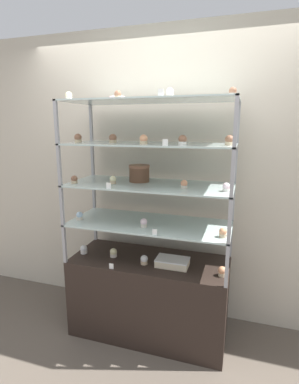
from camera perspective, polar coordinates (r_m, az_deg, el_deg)
name	(u,v)px	position (r m, az deg, el deg)	size (l,w,h in m)	color
ground_plane	(150,330)	(2.92, 0.00, -24.79)	(20.00, 20.00, 0.00)	brown
back_wall	(163,178)	(2.76, 2.66, 2.76)	(8.00, 0.05, 2.60)	beige
display_base	(150,296)	(2.72, 0.00, -19.12)	(1.30, 0.55, 0.68)	black
display_riser_lower	(150,225)	(2.45, 0.00, -6.27)	(1.30, 0.55, 0.32)	#99999E
display_riser_middle	(150,186)	(2.37, 0.00, 1.08)	(1.30, 0.55, 0.32)	#99999E
display_riser_upper	(150,146)	(2.32, 0.00, 8.83)	(1.30, 0.55, 0.32)	#99999E
display_riser_top	(150,102)	(2.33, 0.00, 16.72)	(1.30, 0.55, 0.32)	#99999E
layer_cake_centerpiece	(139,173)	(2.46, -1.96, 3.59)	(0.17, 0.17, 0.14)	brown
sheet_cake_frosted	(172,262)	(2.45, 4.38, -13.19)	(0.26, 0.16, 0.06)	beige
cupcake_0	(84,249)	(2.72, -12.41, -10.64)	(0.06, 0.06, 0.07)	white
cupcake_1	(113,253)	(2.61, -6.89, -11.41)	(0.06, 0.06, 0.07)	beige
cupcake_2	(144,260)	(2.47, -1.03, -12.79)	(0.06, 0.06, 0.07)	#CCB28C
cupcake_3	(222,271)	(2.35, 13.66, -14.50)	(0.06, 0.06, 0.07)	#CCB28C
price_tag_0	(111,266)	(2.42, -7.28, -13.84)	(0.04, 0.00, 0.04)	white
cupcake_4	(80,216)	(2.58, -13.18, -4.46)	(0.05, 0.05, 0.07)	beige
cupcake_5	(144,223)	(2.33, -1.10, -5.91)	(0.05, 0.05, 0.07)	beige
cupcake_6	(223,233)	(2.19, 13.81, -7.55)	(0.05, 0.05, 0.07)	#CCB28C
price_tag_1	(155,232)	(2.17, 1.00, -7.65)	(0.04, 0.00, 0.04)	white
cupcake_7	(74,180)	(2.47, -14.13, 2.30)	(0.05, 0.05, 0.06)	#CCB28C
cupcake_8	(113,180)	(2.39, -6.99, 2.28)	(0.05, 0.05, 0.06)	#CCB28C
cupcake_9	(184,184)	(2.21, 6.60, 1.47)	(0.05, 0.05, 0.06)	beige
cupcake_10	(226,187)	(2.16, 14.40, 0.87)	(0.05, 0.05, 0.06)	white
price_tag_2	(109,186)	(2.21, -7.80, 1.20)	(0.04, 0.00, 0.04)	white
cupcake_11	(78,138)	(2.50, -13.46, 9.92)	(0.06, 0.06, 0.07)	#CCB28C
cupcake_12	(113,139)	(2.38, -7.00, 10.05)	(0.06, 0.06, 0.07)	#CCB28C
cupcake_13	(144,140)	(2.21, -1.13, 9.95)	(0.06, 0.06, 0.07)	#CCB28C
cupcake_14	(183,140)	(2.12, 6.32, 9.77)	(0.06, 0.06, 0.07)	white
cupcake_15	(229,140)	(2.15, 14.95, 9.46)	(0.06, 0.06, 0.07)	#CCB28C
price_tag_3	(165,142)	(2.02, 3.01, 9.40)	(0.04, 0.00, 0.04)	white
cupcake_16	(69,96)	(2.47, -15.13, 17.20)	(0.05, 0.05, 0.06)	beige
cupcake_17	(118,95)	(2.31, -6.07, 17.90)	(0.05, 0.05, 0.06)	#CCB28C
cupcake_18	(170,93)	(2.14, 3.90, 18.36)	(0.05, 0.05, 0.06)	beige
cupcake_19	(233,92)	(2.17, 15.57, 17.86)	(0.05, 0.05, 0.06)	beige
price_tag_4	(161,92)	(2.04, 2.14, 18.43)	(0.04, 0.00, 0.04)	white
donut_glazed	(117,99)	(2.50, -6.15, 17.24)	(0.14, 0.14, 0.04)	#EFB2BC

